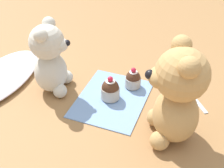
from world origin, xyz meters
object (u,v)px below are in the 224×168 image
at_px(teaspoon, 195,99).
at_px(teddy_bear_tan, 177,95).
at_px(cupcake_near_tan_bear, 133,79).
at_px(teddy_bear_cream, 50,59).
at_px(cupcake_near_cream_bear, 110,91).

bearing_deg(teaspoon, teddy_bear_tan, 129.01).
bearing_deg(teddy_bear_tan, cupcake_near_tan_bear, -156.29).
xyz_separation_m(teddy_bear_cream, teaspoon, (0.10, -0.41, -0.10)).
height_order(cupcake_near_cream_bear, cupcake_near_tan_bear, cupcake_near_cream_bear).
height_order(teddy_bear_cream, cupcake_near_tan_bear, teddy_bear_cream).
distance_m(teddy_bear_cream, cupcake_near_cream_bear, 0.19).
bearing_deg(teddy_bear_tan, teaspoon, 146.68).
relative_size(teddy_bear_cream, cupcake_near_tan_bear, 3.32).
xyz_separation_m(teddy_bear_tan, cupcake_near_cream_bear, (0.07, 0.20, -0.10)).
height_order(teddy_bear_cream, teaspoon, teddy_bear_cream).
xyz_separation_m(cupcake_near_tan_bear, teaspoon, (0.01, -0.19, -0.03)).
relative_size(cupcake_near_cream_bear, cupcake_near_tan_bear, 1.12).
height_order(teddy_bear_tan, teaspoon, teddy_bear_tan).
distance_m(teddy_bear_cream, cupcake_near_tan_bear, 0.25).
relative_size(teddy_bear_cream, cupcake_near_cream_bear, 2.96).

